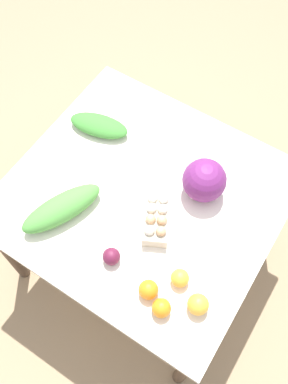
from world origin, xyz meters
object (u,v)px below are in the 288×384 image
(greens_bunch_dandelion, at_px, (99,125))
(greens_bunch_chard, at_px, (62,208))
(cabbage_purple, at_px, (204,180))
(orange_3, at_px, (198,304))
(beet_root, at_px, (111,256))
(orange_2, at_px, (180,278))
(orange_0, at_px, (148,290))
(egg_carton, at_px, (157,217))
(orange_1, at_px, (161,308))

(greens_bunch_dandelion, bearing_deg, greens_bunch_chard, 106.10)
(cabbage_purple, distance_m, orange_3, 0.50)
(beet_root, relative_size, orange_2, 0.98)
(orange_0, bearing_deg, greens_bunch_chard, -10.64)
(egg_carton, height_order, orange_1, egg_carton)
(greens_bunch_chard, height_order, beet_root, greens_bunch_chard)
(cabbage_purple, height_order, greens_bunch_dandelion, cabbage_purple)
(cabbage_purple, bearing_deg, egg_carton, 68.82)
(orange_3, bearing_deg, cabbage_purple, -62.98)
(greens_bunch_dandelion, relative_size, beet_root, 3.98)
(orange_0, xyz_separation_m, orange_2, (-0.08, -0.10, -0.00))
(egg_carton, distance_m, orange_2, 0.26)
(orange_2, bearing_deg, orange_3, 154.45)
(greens_bunch_dandelion, xyz_separation_m, orange_2, (-0.68, 0.42, 0.00))
(greens_bunch_dandelion, xyz_separation_m, orange_0, (-0.60, 0.52, 0.00))
(orange_2, xyz_separation_m, orange_3, (-0.11, 0.05, 0.00))
(orange_1, xyz_separation_m, orange_2, (0.00, -0.13, -0.00))
(greens_bunch_chard, bearing_deg, orange_1, 167.66)
(orange_1, bearing_deg, cabbage_purple, -77.21)
(greens_bunch_chard, distance_m, beet_root, 0.29)
(cabbage_purple, height_order, orange_0, cabbage_purple)
(greens_bunch_chard, relative_size, orange_0, 4.70)
(cabbage_purple, xyz_separation_m, orange_2, (-0.12, 0.39, -0.06))
(greens_bunch_dandelion, bearing_deg, orange_0, 139.06)
(orange_1, xyz_separation_m, orange_3, (-0.11, -0.08, 0.00))
(greens_bunch_dandelion, bearing_deg, orange_1, 140.77)
(greens_bunch_chard, relative_size, orange_1, 4.92)
(egg_carton, xyz_separation_m, orange_0, (-0.13, 0.27, -0.00))
(beet_root, xyz_separation_m, orange_2, (-0.27, -0.07, 0.00))
(greens_bunch_dandelion, bearing_deg, beet_root, 129.99)
(greens_bunch_chard, bearing_deg, egg_carton, -152.71)
(beet_root, height_order, orange_0, orange_0)
(orange_0, bearing_deg, orange_3, -164.21)
(egg_carton, distance_m, orange_1, 0.36)
(orange_0, distance_m, orange_3, 0.19)
(greens_bunch_chard, xyz_separation_m, orange_3, (-0.66, 0.04, -0.01))
(egg_carton, bearing_deg, orange_1, -172.70)
(orange_2, height_order, orange_3, orange_3)
(cabbage_purple, bearing_deg, greens_bunch_chard, 43.10)
(beet_root, distance_m, orange_0, 0.19)
(egg_carton, height_order, greens_bunch_chard, greens_bunch_chard)
(orange_2, relative_size, orange_3, 0.88)
(egg_carton, xyz_separation_m, greens_bunch_dandelion, (0.47, -0.25, -0.01))
(egg_carton, height_order, orange_0, egg_carton)
(orange_2, bearing_deg, greens_bunch_dandelion, -31.74)
(beet_root, distance_m, orange_1, 0.27)
(cabbage_purple, relative_size, beet_root, 2.62)
(orange_3, bearing_deg, orange_2, -25.55)
(greens_bunch_dandelion, relative_size, orange_3, 3.43)
(greens_bunch_dandelion, height_order, orange_2, orange_2)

